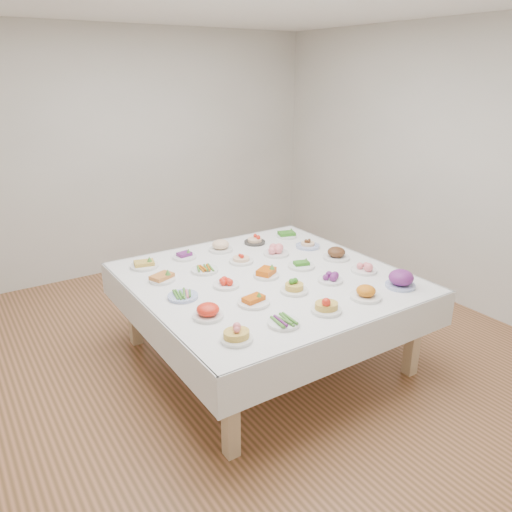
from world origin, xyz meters
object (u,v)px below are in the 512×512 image
dish_0 (236,334)px  dish_12 (266,272)px  display_table (266,284)px  dish_24 (287,233)px

dish_0 → dish_12: size_ratio=0.98×
display_table → dish_12: size_ratio=10.04×
dish_12 → dish_24: dish_12 is taller
dish_0 → dish_24: dish_0 is taller
dish_12 → dish_24: size_ratio=1.04×
dish_24 → display_table: bearing=-135.7°
display_table → dish_12: bearing=-125.7°
display_table → dish_24: size_ratio=10.46×
dish_24 → dish_0: bearing=-135.1°
dish_24 → dish_12: bearing=-135.6°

